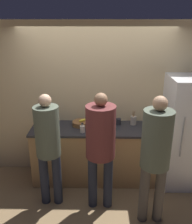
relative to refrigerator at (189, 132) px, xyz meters
The scene contains 12 objects.
ground_plane 1.77m from the refrigerator, 168.06° to the right, with size 14.00×14.00×0.00m, color #8C704C.
wall_back 1.59m from the refrigerator, 165.79° to the left, with size 5.20×0.06×2.60m.
counter 1.55m from the refrigerator, behind, with size 2.11×0.67×0.95m.
refrigerator is the anchor object (origin of this frame).
person_left 2.23m from the refrigerator, 164.66° to the right, with size 0.34×0.34×1.70m.
person_center 1.57m from the refrigerator, 155.42° to the right, with size 0.40×0.40×1.74m.
person_right 1.19m from the refrigerator, 128.77° to the right, with size 0.37×0.37×1.78m.
fruit_bowl 1.75m from the refrigerator, behind, with size 0.27×0.27×0.11m.
utensil_crock 0.91m from the refrigerator, 168.09° to the left, with size 0.10×0.10×0.25m.
bottle_clear 1.71m from the refrigerator, behind, with size 0.08×0.08×0.15m.
cup_yellow 2.13m from the refrigerator, behind, with size 0.08×0.08×0.09m.
cup_black 1.14m from the refrigerator, behind, with size 0.09×0.09×0.10m.
Camera 1 is at (0.06, -3.34, 2.61)m, focal length 40.00 mm.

